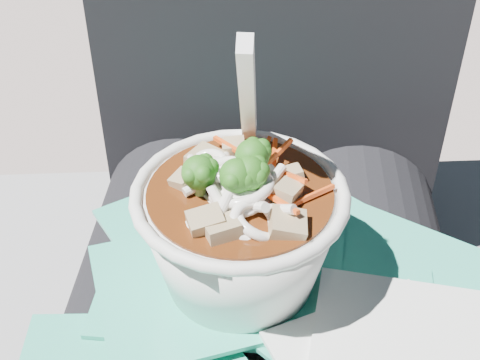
{
  "coord_description": "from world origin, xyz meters",
  "views": [
    {
      "loc": [
        0.01,
        -0.32,
        0.98
      ],
      "look_at": [
        -0.02,
        0.03,
        0.71
      ],
      "focal_mm": 50.0,
      "sensor_mm": 36.0,
      "label": 1
    }
  ],
  "objects": [
    {
      "name": "plastic_bag",
      "position": [
        0.0,
        0.01,
        0.6
      ],
      "size": [
        0.36,
        0.39,
        0.02
      ],
      "color": "teal",
      "rests_on": "lap"
    },
    {
      "name": "udon_bowl",
      "position": [
        -0.02,
        0.03,
        0.67
      ],
      "size": [
        0.16,
        0.16,
        0.2
      ],
      "color": "white",
      "rests_on": "plastic_bag"
    },
    {
      "name": "person_body",
      "position": [
        -0.0,
        0.09,
        0.54
      ],
      "size": [
        0.34,
        0.94,
        0.98
      ],
      "color": "black",
      "rests_on": "ground"
    }
  ]
}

